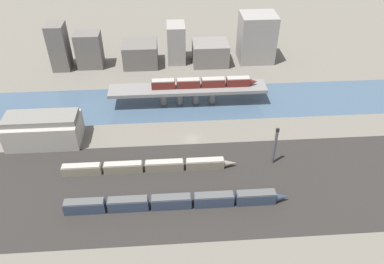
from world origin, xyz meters
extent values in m
plane|color=#666056|center=(0.00, 0.00, 0.00)|extent=(400.00, 400.00, 0.00)
cube|color=#282623|center=(0.00, -24.00, 0.00)|extent=(280.00, 42.00, 0.01)
cube|color=#3D5166|center=(0.00, 24.43, 0.00)|extent=(320.00, 26.78, 0.01)
cube|color=slate|center=(0.00, 24.43, 6.72)|extent=(63.64, 9.48, 1.38)
cylinder|color=gray|center=(-10.04, 24.43, 3.01)|extent=(2.89, 2.89, 6.03)
cylinder|color=gray|center=(-3.35, 24.43, 3.01)|extent=(2.89, 2.89, 6.03)
cylinder|color=gray|center=(3.35, 24.43, 3.01)|extent=(2.89, 2.89, 6.03)
cylinder|color=gray|center=(10.04, 24.43, 3.01)|extent=(2.89, 2.89, 6.03)
cube|color=#5B1E19|center=(-9.84, 24.43, 9.04)|extent=(9.34, 3.02, 3.27)
cube|color=#9E998E|center=(-9.84, 24.43, 10.87)|extent=(8.96, 2.77, 0.40)
cube|color=#5B1E19|center=(0.21, 24.43, 9.04)|extent=(9.34, 3.02, 3.27)
cube|color=#9E998E|center=(0.21, 24.43, 10.87)|extent=(8.96, 2.77, 0.40)
cube|color=#5B1E19|center=(10.26, 24.43, 9.04)|extent=(9.34, 3.02, 3.27)
cube|color=#9E998E|center=(10.26, 24.43, 10.87)|extent=(8.96, 2.77, 0.40)
cube|color=#5B1E19|center=(20.31, 24.43, 9.04)|extent=(9.34, 3.02, 3.27)
cube|color=#9E998E|center=(20.31, 24.43, 10.87)|extent=(8.96, 2.77, 0.40)
cone|color=#5B1E19|center=(26.61, 24.43, 8.88)|extent=(3.27, 2.71, 2.71)
cube|color=#2D384C|center=(-33.17, -31.83, 1.90)|extent=(11.68, 2.96, 3.79)
cube|color=#4C4C4C|center=(-33.17, -31.83, 3.99)|extent=(11.21, 2.72, 0.40)
cube|color=#2D384C|center=(-20.72, -31.83, 1.90)|extent=(11.68, 2.96, 3.79)
cube|color=#4C4C4C|center=(-20.72, -31.83, 3.99)|extent=(11.21, 2.72, 0.40)
cube|color=#2D384C|center=(-8.27, -31.83, 1.90)|extent=(11.68, 2.96, 3.79)
cube|color=#4C4C4C|center=(-8.27, -31.83, 3.99)|extent=(11.21, 2.72, 0.40)
cube|color=#2D384C|center=(4.17, -31.83, 1.90)|extent=(11.68, 2.96, 3.79)
cube|color=#4C4C4C|center=(4.17, -31.83, 3.99)|extent=(11.21, 2.72, 0.40)
cube|color=#2D384C|center=(16.62, -31.83, 1.90)|extent=(11.68, 2.96, 3.79)
cube|color=#4C4C4C|center=(16.62, -31.83, 3.99)|extent=(11.21, 2.72, 0.40)
cone|color=#2D384C|center=(24.50, -31.83, 1.71)|extent=(4.09, 2.67, 2.67)
cube|color=gray|center=(-36.72, -15.62, 1.56)|extent=(12.43, 2.60, 3.12)
cube|color=#9E998E|center=(-36.72, -15.62, 3.32)|extent=(11.93, 2.39, 0.40)
cube|color=gray|center=(-23.42, -15.62, 1.56)|extent=(12.43, 2.60, 3.12)
cube|color=#9E998E|center=(-23.42, -15.62, 3.32)|extent=(11.93, 2.39, 0.40)
cube|color=gray|center=(-10.11, -15.62, 1.56)|extent=(12.43, 2.60, 3.12)
cube|color=#9E998E|center=(-10.11, -15.62, 3.32)|extent=(11.93, 2.39, 0.40)
cube|color=gray|center=(3.19, -15.62, 1.56)|extent=(12.43, 2.60, 3.12)
cube|color=#9E998E|center=(3.19, -15.62, 3.32)|extent=(11.93, 2.39, 0.40)
cone|color=gray|center=(11.58, -15.62, 1.40)|extent=(4.35, 2.34, 2.34)
cube|color=#9E998E|center=(-52.32, 2.48, 4.50)|extent=(25.36, 13.15, 9.01)
cube|color=slate|center=(-52.32, 2.48, 9.99)|extent=(24.85, 9.20, 1.98)
cylinder|color=#4C4C51|center=(25.93, -14.69, 6.48)|extent=(0.92, 0.92, 12.96)
cube|color=black|center=(25.93, -14.69, 13.56)|extent=(1.00, 0.70, 1.20)
cube|color=#605B56|center=(-57.87, 59.66, 10.84)|extent=(8.08, 9.88, 21.67)
cube|color=#605B56|center=(-44.53, 60.63, 8.33)|extent=(11.85, 9.10, 16.66)
cube|color=#605B56|center=(-20.66, 60.95, 5.53)|extent=(16.22, 15.09, 11.05)
cube|color=gray|center=(-3.29, 63.86, 9.28)|extent=(8.58, 12.56, 18.57)
cube|color=slate|center=(13.00, 59.90, 5.34)|extent=(16.90, 13.95, 10.67)
cube|color=gray|center=(35.66, 62.40, 11.44)|extent=(16.80, 14.41, 22.88)
camera|label=1|loc=(-7.40, -106.59, 83.78)|focal=35.00mm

